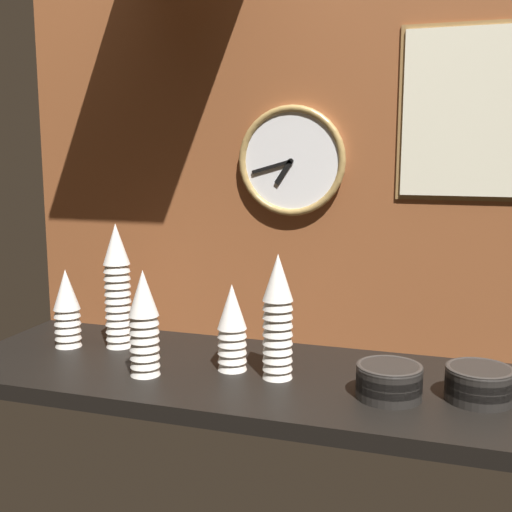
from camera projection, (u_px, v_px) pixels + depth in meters
ground_plane at (262, 378)px, 1.62m from camera, size 1.60×0.56×0.04m
wall_tiled_back at (290, 159)px, 1.78m from camera, size 1.60×0.03×1.05m
cup_stack_center at (232, 327)px, 1.61m from camera, size 0.07×0.07×0.22m
cup_stack_center_right at (278, 317)px, 1.54m from camera, size 0.07×0.07×0.31m
cup_stack_left at (117, 286)px, 1.79m from camera, size 0.07×0.07×0.35m
cup_stack_center_left at (144, 323)px, 1.57m from camera, size 0.07×0.07×0.26m
cup_stack_far_left at (67, 308)px, 1.80m from camera, size 0.07×0.07×0.22m
bowl_stack_right at (389, 380)px, 1.44m from camera, size 0.15×0.15×0.08m
bowl_stack_far_right at (479, 382)px, 1.42m from camera, size 0.15×0.15×0.08m
wall_clock at (292, 161)px, 1.75m from camera, size 0.30×0.03×0.30m
menu_board at (493, 112)px, 1.58m from camera, size 0.46×0.01×0.44m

